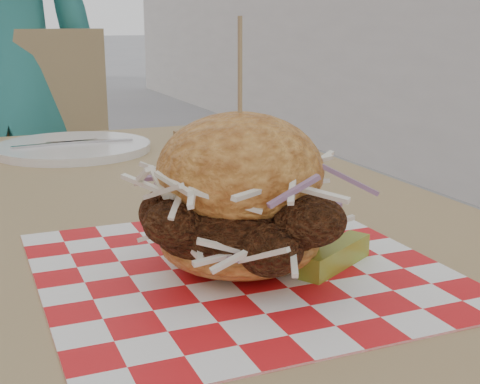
% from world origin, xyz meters
% --- Properties ---
extents(patio_table, '(0.80, 1.20, 0.75)m').
position_xyz_m(patio_table, '(-0.33, 0.26, 0.67)').
color(patio_table, '#A3875B').
rests_on(patio_table, ground).
extents(patio_chair, '(0.45, 0.45, 0.95)m').
position_xyz_m(patio_chair, '(-0.33, 1.29, 0.55)').
color(patio_chair, '#A3875B').
rests_on(patio_chair, ground).
extents(paper_liner, '(0.36, 0.36, 0.00)m').
position_xyz_m(paper_liner, '(-0.28, 0.01, 0.75)').
color(paper_liner, red).
rests_on(paper_liner, patio_table).
extents(sandwich, '(0.20, 0.20, 0.23)m').
position_xyz_m(sandwich, '(-0.28, 0.01, 0.82)').
color(sandwich, gold).
rests_on(sandwich, paper_liner).
extents(pickle_spear, '(0.09, 0.07, 0.02)m').
position_xyz_m(pickle_spear, '(-0.20, -0.02, 0.76)').
color(pickle_spear, olive).
rests_on(pickle_spear, paper_liner).
extents(place_setting, '(0.27, 0.27, 0.02)m').
position_xyz_m(place_setting, '(-0.33, 0.65, 0.76)').
color(place_setting, white).
rests_on(place_setting, patio_table).
extents(kraft_tray, '(0.15, 0.12, 0.06)m').
position_xyz_m(kraft_tray, '(-0.07, 0.60, 0.77)').
color(kraft_tray, olive).
rests_on(kraft_tray, patio_table).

